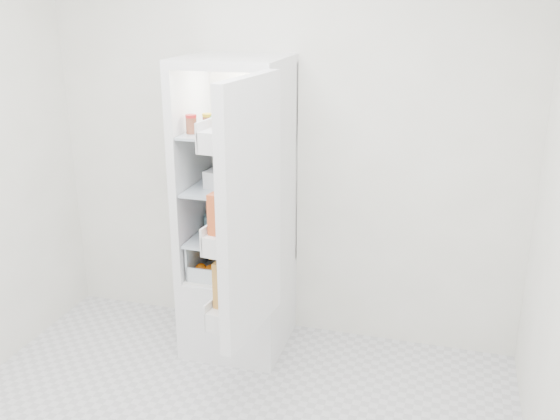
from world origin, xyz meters
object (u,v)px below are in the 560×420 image
(red_cabbage, at_px, (256,224))
(refrigerator, at_px, (240,244))
(mushroom_bowl, at_px, (217,221))
(fridge_door, at_px, (245,216))

(red_cabbage, bearing_deg, refrigerator, 160.87)
(refrigerator, distance_m, mushroom_bowl, 0.21)
(red_cabbage, height_order, fridge_door, fridge_door)
(red_cabbage, xyz_separation_m, fridge_door, (0.14, -0.59, 0.27))
(refrigerator, relative_size, red_cabbage, 12.15)
(refrigerator, xyz_separation_m, fridge_door, (0.26, -0.64, 0.43))
(red_cabbage, bearing_deg, fridge_door, -76.67)
(mushroom_bowl, bearing_deg, refrigerator, -13.65)
(refrigerator, distance_m, fridge_door, 0.81)
(refrigerator, height_order, fridge_door, refrigerator)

